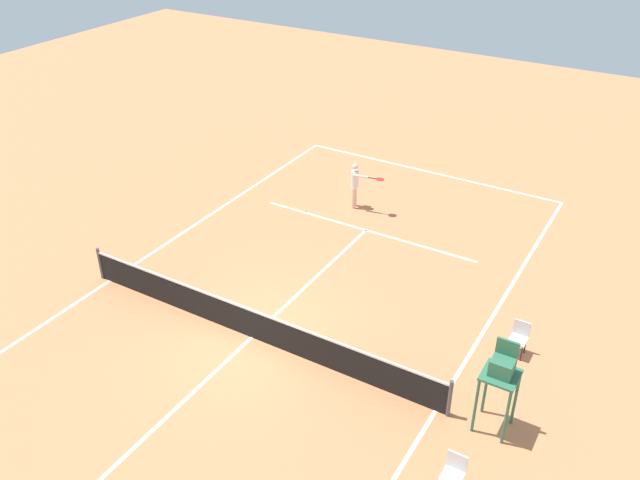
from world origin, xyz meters
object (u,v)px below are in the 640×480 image
object	(u,v)px
courtside_chair_mid	(519,337)
courtside_chair_near	(454,472)
tennis_ball	(305,211)
umpire_chair	(501,374)
player_serving	(356,182)

from	to	relation	value
courtside_chair_mid	courtside_chair_near	bearing A→B (deg)	91.26
tennis_ball	courtside_chair_near	size ratio (longest dim) A/B	0.07
tennis_ball	umpire_chair	xyz separation A→B (m)	(-9.19, 6.64, 1.57)
tennis_ball	courtside_chair_mid	bearing A→B (deg)	156.91
umpire_chair	courtside_chair_mid	xyz separation A→B (m)	(0.27, -2.84, -1.07)
player_serving	tennis_ball	world-z (taller)	player_serving
tennis_ball	courtside_chair_near	world-z (taller)	courtside_chair_near
player_serving	umpire_chair	bearing A→B (deg)	34.65
player_serving	umpire_chair	xyz separation A→B (m)	(-7.78, 7.88, 0.57)
player_serving	courtside_chair_near	world-z (taller)	player_serving
player_serving	courtside_chair_near	size ratio (longest dim) A/B	1.83
umpire_chair	courtside_chair_near	world-z (taller)	umpire_chair
tennis_ball	courtside_chair_mid	world-z (taller)	courtside_chair_mid
player_serving	courtside_chair_near	xyz separation A→B (m)	(-7.62, 10.04, -0.50)
umpire_chair	courtside_chair_near	distance (m)	2.41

